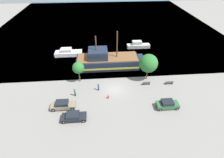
{
  "coord_description": "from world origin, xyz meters",
  "views": [
    {
      "loc": [
        -2.91,
        -27.78,
        22.72
      ],
      "look_at": [
        -0.49,
        2.0,
        1.2
      ],
      "focal_mm": 28.0,
      "sensor_mm": 36.0,
      "label": 1
    }
  ],
  "objects_px": {
    "moored_boat_dockside": "(68,53)",
    "pedestrian_walking_far": "(75,92)",
    "bench_promenade_east": "(169,83)",
    "parked_car_curb_front": "(63,105)",
    "parked_car_curb_mid": "(167,104)",
    "bench_promenade_west": "(146,83)",
    "pedestrian_walking_near": "(98,87)",
    "pirate_ship": "(107,60)",
    "parked_car_curb_rear": "(74,117)",
    "moored_boat_outer": "(138,45)",
    "fire_hydrant": "(108,97)"
  },
  "relations": [
    {
      "from": "moored_boat_dockside",
      "to": "pedestrian_walking_far",
      "type": "relative_size",
      "value": 4.08
    },
    {
      "from": "bench_promenade_east",
      "to": "pedestrian_walking_far",
      "type": "xyz_separation_m",
      "value": [
        -19.6,
        -2.15,
        0.47
      ]
    },
    {
      "from": "parked_car_curb_front",
      "to": "parked_car_curb_mid",
      "type": "height_order",
      "value": "parked_car_curb_mid"
    },
    {
      "from": "bench_promenade_west",
      "to": "pedestrian_walking_near",
      "type": "xyz_separation_m",
      "value": [
        -10.14,
        -1.0,
        0.42
      ]
    },
    {
      "from": "pirate_ship",
      "to": "parked_car_curb_rear",
      "type": "xyz_separation_m",
      "value": [
        -6.48,
        -16.62,
        -0.99
      ]
    },
    {
      "from": "moored_boat_outer",
      "to": "bench_promenade_east",
      "type": "relative_size",
      "value": 4.1
    },
    {
      "from": "bench_promenade_west",
      "to": "parked_car_curb_front",
      "type": "bearing_deg",
      "value": -161.46
    },
    {
      "from": "moored_boat_outer",
      "to": "fire_hydrant",
      "type": "bearing_deg",
      "value": -115.18
    },
    {
      "from": "pirate_ship",
      "to": "pedestrian_walking_far",
      "type": "distance_m",
      "value": 12.59
    },
    {
      "from": "pirate_ship",
      "to": "moored_boat_dockside",
      "type": "xyz_separation_m",
      "value": [
        -10.22,
        6.65,
        -0.91
      ]
    },
    {
      "from": "parked_car_curb_front",
      "to": "bench_promenade_east",
      "type": "height_order",
      "value": "parked_car_curb_front"
    },
    {
      "from": "bench_promenade_east",
      "to": "moored_boat_dockside",
      "type": "bearing_deg",
      "value": 146.8
    },
    {
      "from": "fire_hydrant",
      "to": "pedestrian_walking_far",
      "type": "distance_m",
      "value": 6.54
    },
    {
      "from": "pirate_ship",
      "to": "bench_promenade_east",
      "type": "xyz_separation_m",
      "value": [
        12.81,
        -8.42,
        -1.22
      ]
    },
    {
      "from": "moored_boat_dockside",
      "to": "moored_boat_outer",
      "type": "height_order",
      "value": "moored_boat_outer"
    },
    {
      "from": "bench_promenade_west",
      "to": "pedestrian_walking_near",
      "type": "relative_size",
      "value": 0.9
    },
    {
      "from": "fire_hydrant",
      "to": "pedestrian_walking_near",
      "type": "bearing_deg",
      "value": 124.51
    },
    {
      "from": "pirate_ship",
      "to": "parked_car_curb_mid",
      "type": "relative_size",
      "value": 4.11
    },
    {
      "from": "moored_boat_outer",
      "to": "pedestrian_walking_near",
      "type": "height_order",
      "value": "moored_boat_outer"
    },
    {
      "from": "pedestrian_walking_near",
      "to": "pirate_ship",
      "type": "bearing_deg",
      "value": 76.49
    },
    {
      "from": "pirate_ship",
      "to": "parked_car_curb_mid",
      "type": "distance_m",
      "value": 18.18
    },
    {
      "from": "moored_boat_outer",
      "to": "parked_car_curb_mid",
      "type": "distance_m",
      "value": 24.93
    },
    {
      "from": "parked_car_curb_mid",
      "to": "bench_promenade_east",
      "type": "height_order",
      "value": "parked_car_curb_mid"
    },
    {
      "from": "parked_car_curb_mid",
      "to": "parked_car_curb_rear",
      "type": "xyz_separation_m",
      "value": [
        -16.51,
        -1.49,
        -0.09
      ]
    },
    {
      "from": "pirate_ship",
      "to": "bench_promenade_west",
      "type": "relative_size",
      "value": 10.81
    },
    {
      "from": "bench_promenade_west",
      "to": "pedestrian_walking_far",
      "type": "bearing_deg",
      "value": -170.9
    },
    {
      "from": "pedestrian_walking_near",
      "to": "bench_promenade_east",
      "type": "bearing_deg",
      "value": 3.01
    },
    {
      "from": "pirate_ship",
      "to": "parked_car_curb_mid",
      "type": "bearing_deg",
      "value": -56.45
    },
    {
      "from": "parked_car_curb_rear",
      "to": "pedestrian_walking_near",
      "type": "relative_size",
      "value": 2.47
    },
    {
      "from": "pedestrian_walking_far",
      "to": "bench_promenade_east",
      "type": "bearing_deg",
      "value": 6.26
    },
    {
      "from": "pedestrian_walking_near",
      "to": "fire_hydrant",
      "type": "bearing_deg",
      "value": -55.49
    },
    {
      "from": "moored_boat_dockside",
      "to": "parked_car_curb_rear",
      "type": "xyz_separation_m",
      "value": [
        3.74,
        -23.27,
        -0.07
      ]
    },
    {
      "from": "bench_promenade_east",
      "to": "pedestrian_walking_near",
      "type": "height_order",
      "value": "pedestrian_walking_near"
    },
    {
      "from": "moored_boat_outer",
      "to": "parked_car_curb_front",
      "type": "bearing_deg",
      "value": -128.01
    },
    {
      "from": "pirate_ship",
      "to": "moored_boat_outer",
      "type": "height_order",
      "value": "pirate_ship"
    },
    {
      "from": "bench_promenade_east",
      "to": "pedestrian_walking_far",
      "type": "bearing_deg",
      "value": -173.74
    },
    {
      "from": "parked_car_curb_mid",
      "to": "pedestrian_walking_far",
      "type": "height_order",
      "value": "pedestrian_walking_far"
    },
    {
      "from": "fire_hydrant",
      "to": "pedestrian_walking_far",
      "type": "bearing_deg",
      "value": 168.71
    },
    {
      "from": "pirate_ship",
      "to": "fire_hydrant",
      "type": "xyz_separation_m",
      "value": [
        -0.4,
        -11.85,
        -1.24
      ]
    },
    {
      "from": "pirate_ship",
      "to": "bench_promenade_east",
      "type": "bearing_deg",
      "value": -33.33
    },
    {
      "from": "parked_car_curb_front",
      "to": "pedestrian_walking_near",
      "type": "relative_size",
      "value": 2.58
    },
    {
      "from": "parked_car_curb_rear",
      "to": "pedestrian_walking_near",
      "type": "bearing_deg",
      "value": 60.09
    },
    {
      "from": "parked_car_curb_mid",
      "to": "pedestrian_walking_far",
      "type": "bearing_deg",
      "value": 164.83
    },
    {
      "from": "parked_car_curb_front",
      "to": "parked_car_curb_rear",
      "type": "relative_size",
      "value": 1.05
    },
    {
      "from": "parked_car_curb_rear",
      "to": "moored_boat_dockside",
      "type": "bearing_deg",
      "value": 99.14
    },
    {
      "from": "parked_car_curb_mid",
      "to": "pirate_ship",
      "type": "bearing_deg",
      "value": 123.55
    },
    {
      "from": "bench_promenade_east",
      "to": "pedestrian_walking_far",
      "type": "height_order",
      "value": "pedestrian_walking_far"
    },
    {
      "from": "moored_boat_dockside",
      "to": "parked_car_curb_rear",
      "type": "relative_size",
      "value": 1.74
    },
    {
      "from": "moored_boat_dockside",
      "to": "pedestrian_walking_far",
      "type": "distance_m",
      "value": 17.56
    },
    {
      "from": "pirate_ship",
      "to": "parked_car_curb_front",
      "type": "distance_m",
      "value": 16.29
    }
  ]
}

